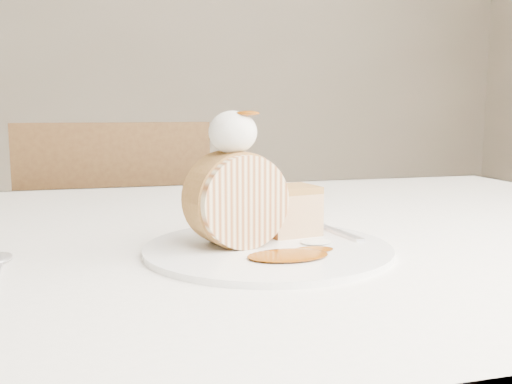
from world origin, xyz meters
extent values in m
cube|color=white|center=(0.00, 3.00, 1.40)|extent=(5.00, 0.10, 2.80)
cube|color=silver|center=(0.00, 0.20, 0.73)|extent=(1.40, 0.90, 0.04)
cube|color=silver|center=(0.00, 0.65, 0.61)|extent=(1.40, 0.01, 0.28)
cylinder|color=brown|center=(0.62, 0.57, 0.35)|extent=(0.06, 0.06, 0.71)
cube|color=brown|center=(-0.13, 0.96, 0.42)|extent=(0.43, 0.43, 0.04)
cube|color=brown|center=(-0.12, 0.77, 0.66)|extent=(0.41, 0.06, 0.43)
cylinder|color=brown|center=(0.04, 1.14, 0.20)|extent=(0.04, 0.04, 0.40)
cylinder|color=brown|center=(-0.31, 1.12, 0.20)|extent=(0.04, 0.04, 0.40)
cylinder|color=white|center=(0.02, 0.07, 0.75)|extent=(0.30, 0.30, 0.01)
cylinder|color=beige|center=(-0.01, 0.08, 0.81)|extent=(0.11, 0.08, 0.10)
cube|color=#A6713E|center=(0.06, 0.12, 0.78)|extent=(0.07, 0.06, 0.05)
ellipsoid|color=white|center=(-0.01, 0.08, 0.88)|extent=(0.05, 0.05, 0.04)
ellipsoid|color=#793705|center=(0.00, 0.07, 0.90)|extent=(0.03, 0.02, 0.01)
cube|color=silver|center=(0.12, 0.11, 0.76)|extent=(0.04, 0.16, 0.00)
camera|label=1|loc=(-0.15, -0.49, 0.90)|focal=40.00mm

